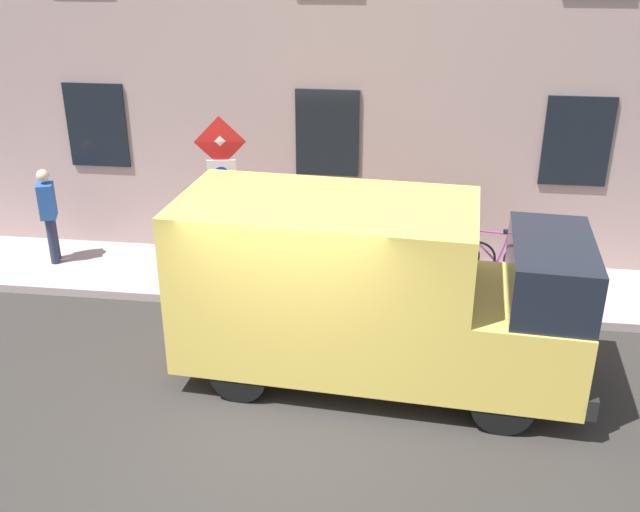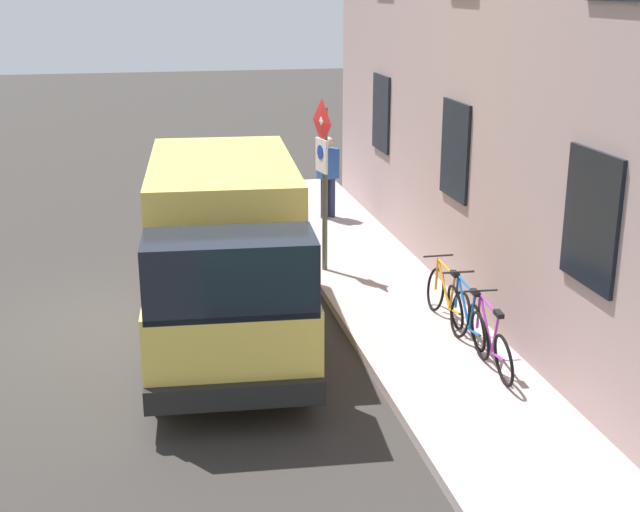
{
  "view_description": "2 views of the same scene",
  "coord_description": "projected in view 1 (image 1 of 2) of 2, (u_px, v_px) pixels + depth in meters",
  "views": [
    {
      "loc": [
        -7.4,
        -1.5,
        5.64
      ],
      "look_at": [
        2.93,
        -0.13,
        0.95
      ],
      "focal_mm": 41.03,
      "sensor_mm": 36.0,
      "label": 1
    },
    {
      "loc": [
        0.1,
        -12.29,
        4.83
      ],
      "look_at": [
        2.51,
        -0.91,
        1.14
      ],
      "focal_mm": 47.85,
      "sensor_mm": 36.0,
      "label": 2
    }
  ],
  "objects": [
    {
      "name": "bicycle_blue",
      "position": [
        445.0,
        253.0,
        12.62
      ],
      "size": [
        0.46,
        1.71,
        0.89
      ],
      "rotation": [
        0.0,
        0.0,
        1.52
      ],
      "color": "black",
      "rests_on": "sidewalk_slab"
    },
    {
      "name": "bicycle_purple",
      "position": [
        491.0,
        256.0,
        12.52
      ],
      "size": [
        0.46,
        1.71,
        0.89
      ],
      "rotation": [
        0.0,
        0.0,
        1.5
      ],
      "color": "black",
      "rests_on": "sidewalk_slab"
    },
    {
      "name": "ground_plane",
      "position": [
        279.0,
        419.0,
        9.18
      ],
      "size": [
        80.0,
        80.0,
        0.0
      ],
      "primitive_type": "plane",
      "color": "#2F2B28"
    },
    {
      "name": "sign_post_stacked",
      "position": [
        222.0,
        183.0,
        11.27
      ],
      "size": [
        0.19,
        0.55,
        2.83
      ],
      "color": "#474C47",
      "rests_on": "sidewalk_slab"
    },
    {
      "name": "building_facade",
      "position": [
        330.0,
        49.0,
        12.34
      ],
      "size": [
        0.75,
        15.13,
        7.55
      ],
      "color": "#A68B86",
      "rests_on": "ground_plane"
    },
    {
      "name": "sidewalk_slab",
      "position": [
        320.0,
        281.0,
        12.64
      ],
      "size": [
        2.02,
        17.13,
        0.14
      ],
      "primitive_type": "cube",
      "color": "#A99696",
      "rests_on": "ground_plane"
    },
    {
      "name": "pedestrian",
      "position": [
        49.0,
        213.0,
        12.85
      ],
      "size": [
        0.47,
        0.39,
        1.72
      ],
      "rotation": [
        0.0,
        0.0,
        1.94
      ],
      "color": "#262B47",
      "rests_on": "sidewalk_slab"
    },
    {
      "name": "bicycle_orange",
      "position": [
        400.0,
        251.0,
        12.71
      ],
      "size": [
        0.46,
        1.71,
        0.89
      ],
      "rotation": [
        0.0,
        0.0,
        1.56
      ],
      "color": "black",
      "rests_on": "sidewalk_slab"
    },
    {
      "name": "delivery_van",
      "position": [
        371.0,
        289.0,
        9.55
      ],
      "size": [
        2.38,
        5.46,
        2.5
      ],
      "rotation": [
        0.0,
        0.0,
        4.64
      ],
      "color": "#E8C855",
      "rests_on": "ground_plane"
    }
  ]
}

